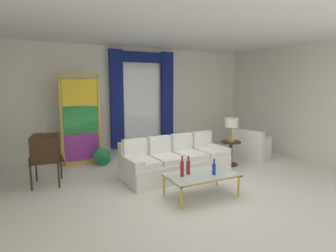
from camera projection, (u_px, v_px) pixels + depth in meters
The scene contains 17 objects.
ground_plane at pixel (188, 184), 5.47m from camera, with size 16.00×16.00×0.00m, color white.
wall_rear at pixel (134, 101), 7.95m from camera, with size 8.00×0.12×3.00m, color white.
wall_right at pixel (294, 102), 7.41m from camera, with size 0.12×7.00×3.00m, color white.
ceiling_slab at pixel (169, 33), 5.73m from camera, with size 8.00×7.60×0.04m, color white.
curtained_window at pixel (143, 92), 7.86m from camera, with size 2.00×0.17×2.70m.
couch_white_long at pixel (175, 161), 6.01m from camera, with size 2.40×1.10×0.86m.
coffee_table at pixel (201, 176), 4.83m from camera, with size 1.23×0.70×0.41m.
bottle_blue_decanter at pixel (188, 165), 4.95m from camera, with size 0.07×0.07×0.29m.
bottle_crystal_tall at pixel (182, 168), 4.67m from camera, with size 0.06×0.06×0.35m.
bottle_amber_squat at pixel (188, 167), 4.80m from camera, with size 0.07×0.07×0.33m.
bottle_ruby_flask at pixel (214, 168), 4.77m from camera, with size 0.06×0.06×0.29m.
vintage_tv at pixel (45, 149), 5.35m from camera, with size 0.62×0.67×1.35m.
armchair_white at pixel (251, 148), 7.33m from camera, with size 1.08×1.07×0.80m.
stained_glass_divider at pixel (81, 122), 6.71m from camera, with size 0.95×0.05×2.20m.
peacock_figurine at pixel (103, 157), 6.67m from camera, with size 0.44×0.60×0.50m.
round_side_table at pixel (231, 151), 6.73m from camera, with size 0.48×0.48×0.59m.
table_lamp_brass at pixel (232, 124), 6.63m from camera, with size 0.32×0.32×0.57m.
Camera 1 is at (-2.72, -4.49, 1.95)m, focal length 29.48 mm.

